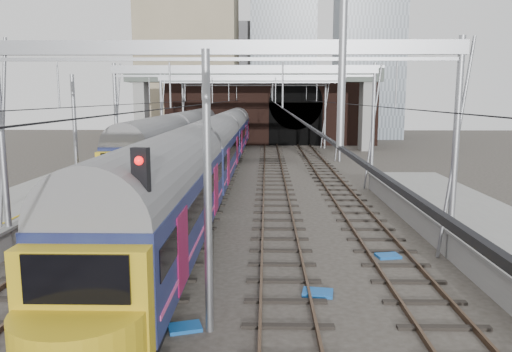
{
  "coord_description": "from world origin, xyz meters",
  "views": [
    {
      "loc": [
        1.42,
        -9.9,
        5.89
      ],
      "look_at": [
        0.97,
        12.07,
        2.4
      ],
      "focal_mm": 35.0,
      "sensor_mm": 36.0,
      "label": 1
    }
  ],
  "objects": [
    {
      "name": "tracks",
      "position": [
        0.0,
        15.0,
        0.02
      ],
      "size": [
        14.4,
        80.0,
        0.22
      ],
      "color": "#4C3828",
      "rests_on": "ground"
    },
    {
      "name": "overhead_line",
      "position": [
        0.0,
        21.49,
        6.57
      ],
      "size": [
        16.8,
        80.0,
        8.0
      ],
      "color": "gray",
      "rests_on": "ground"
    },
    {
      "name": "retaining_wall",
      "position": [
        1.4,
        51.93,
        4.33
      ],
      "size": [
        28.0,
        2.75,
        9.0
      ],
      "color": "black",
      "rests_on": "ground"
    },
    {
      "name": "overbridge",
      "position": [
        0.0,
        46.0,
        7.27
      ],
      "size": [
        28.0,
        3.0,
        9.25
      ],
      "color": "gray",
      "rests_on": "ground"
    },
    {
      "name": "city_skyline",
      "position": [
        2.73,
        70.48,
        17.09
      ],
      "size": [
        37.5,
        27.5,
        60.0
      ],
      "color": "tan",
      "rests_on": "ground"
    },
    {
      "name": "train_main",
      "position": [
        -2.0,
        29.45,
        2.41
      ],
      "size": [
        2.66,
        61.64,
        4.63
      ],
      "color": "black",
      "rests_on": "ground"
    },
    {
      "name": "train_second",
      "position": [
        -6.0,
        45.48,
        2.39
      ],
      "size": [
        2.63,
        60.89,
        4.58
      ],
      "color": "black",
      "rests_on": "ground"
    },
    {
      "name": "signal_near_centre",
      "position": [
        -1.07,
        -0.04,
        3.09
      ],
      "size": [
        0.38,
        0.47,
        4.91
      ],
      "rotation": [
        0.0,
        0.0,
        -0.24
      ],
      "color": "black",
      "rests_on": "ground"
    },
    {
      "name": "equip_cover_a",
      "position": [
        -0.65,
        2.06,
        0.05
      ],
      "size": [
        0.96,
        0.8,
        0.1
      ],
      "primitive_type": "cube",
      "rotation": [
        0.0,
        0.0,
        0.31
      ],
      "color": "#1655A9",
      "rests_on": "ground"
    },
    {
      "name": "equip_cover_b",
      "position": [
        2.99,
        4.42,
        0.05
      ],
      "size": [
        1.0,
        0.78,
        0.11
      ],
      "primitive_type": "cube",
      "rotation": [
        0.0,
        0.0,
        -0.16
      ],
      "color": "#1655A9",
      "rests_on": "ground"
    },
    {
      "name": "equip_cover_c",
      "position": [
        5.96,
        8.02,
        0.05
      ],
      "size": [
        0.94,
        0.74,
        0.1
      ],
      "primitive_type": "cube",
      "rotation": [
        0.0,
        0.0,
        0.19
      ],
      "color": "#1655A9",
      "rests_on": "ground"
    }
  ]
}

